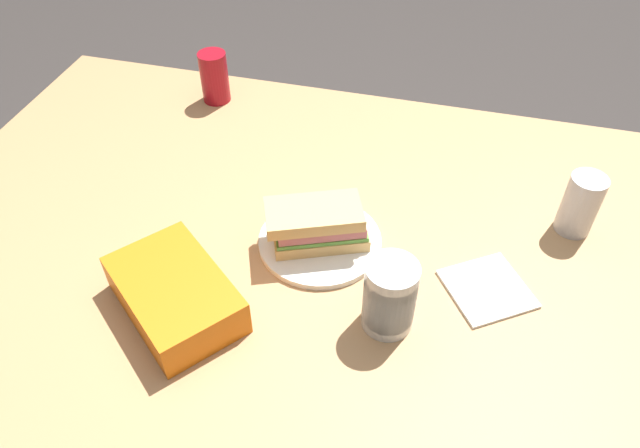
# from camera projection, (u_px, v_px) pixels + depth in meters

# --- Properties ---
(dining_table) EXTENTS (1.69, 1.11, 0.78)m
(dining_table) POSITION_uv_depth(u_px,v_px,m) (340.00, 291.00, 1.13)
(dining_table) COLOR tan
(dining_table) RESTS_ON ground_plane
(paper_plate) EXTENTS (0.23, 0.23, 0.01)m
(paper_plate) POSITION_uv_depth(u_px,v_px,m) (320.00, 241.00, 1.11)
(paper_plate) COLOR white
(paper_plate) RESTS_ON dining_table
(sandwich) EXTENTS (0.20, 0.16, 0.08)m
(sandwich) POSITION_uv_depth(u_px,v_px,m) (318.00, 224.00, 1.07)
(sandwich) COLOR #DBB26B
(sandwich) RESTS_ON paper_plate
(soda_can_red) EXTENTS (0.07, 0.07, 0.12)m
(soda_can_red) POSITION_uv_depth(u_px,v_px,m) (214.00, 77.00, 1.42)
(soda_can_red) COLOR maroon
(soda_can_red) RESTS_ON dining_table
(chip_bag) EXTENTS (0.27, 0.26, 0.07)m
(chip_bag) POSITION_uv_depth(u_px,v_px,m) (175.00, 294.00, 0.98)
(chip_bag) COLOR orange
(chip_bag) RESTS_ON dining_table
(plastic_cup_stack) EXTENTS (0.08, 0.08, 0.13)m
(plastic_cup_stack) POSITION_uv_depth(u_px,v_px,m) (390.00, 296.00, 0.94)
(plastic_cup_stack) COLOR silver
(plastic_cup_stack) RESTS_ON dining_table
(soda_can_silver) EXTENTS (0.07, 0.07, 0.12)m
(soda_can_silver) POSITION_uv_depth(u_px,v_px,m) (580.00, 204.00, 1.10)
(soda_can_silver) COLOR silver
(soda_can_silver) RESTS_ON dining_table
(paper_napkin) EXTENTS (0.18, 0.18, 0.01)m
(paper_napkin) POSITION_uv_depth(u_px,v_px,m) (487.00, 290.00, 1.03)
(paper_napkin) COLOR white
(paper_napkin) RESTS_ON dining_table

